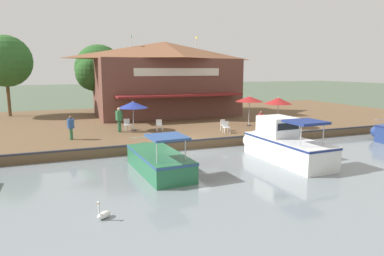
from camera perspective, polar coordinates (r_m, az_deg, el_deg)
ground_plane at (r=21.90m, az=-1.00°, el=-3.89°), size 220.00×220.00×0.00m
quay_deck at (r=32.20m, az=-7.83°, el=0.95°), size 22.00×56.00×0.60m
quay_edge_fender at (r=21.85m, az=-1.10°, el=-2.18°), size 0.20×50.40×0.10m
waterfront_restaurant at (r=35.27m, az=-4.52°, el=8.32°), size 10.16×14.22×7.95m
patio_umbrella_mid_patio_right at (r=27.81m, az=14.18°, el=4.42°), size 2.13×2.13×2.42m
patio_umbrella_mid_patio_left at (r=25.94m, az=-9.82°, el=3.83°), size 2.23×2.23×2.24m
patio_umbrella_by_entrance at (r=28.26m, az=9.55°, el=4.79°), size 2.26×2.26×2.45m
cafe_chair_far_corner_seat at (r=25.81m, az=5.34°, el=0.58°), size 0.56×0.56×0.85m
cafe_chair_beside_entrance at (r=24.94m, az=5.71°, el=0.26°), size 0.48×0.48×0.85m
cafe_chair_under_first_umbrella at (r=26.44m, az=-10.71°, el=0.67°), size 0.50×0.50×0.85m
cafe_chair_back_row_seat at (r=27.39m, az=16.39°, el=0.75°), size 0.49×0.49×0.85m
cafe_chair_facing_river at (r=25.77m, az=-5.48°, el=0.56°), size 0.48×0.48×0.85m
person_near_entrance at (r=25.13m, az=11.44°, el=1.41°), size 0.46×0.46×1.62m
person_mid_patio at (r=23.71m, az=-19.56°, el=0.49°), size 0.45×0.45×1.59m
person_at_quay_edge at (r=25.67m, az=-12.05°, el=1.88°), size 0.51×0.51×1.81m
motorboat_outer_channel at (r=20.25m, az=14.45°, el=-2.57°), size 6.71×2.30×2.48m
motorboat_far_downstream at (r=17.71m, az=-6.08°, el=-5.09°), size 6.05×2.28×2.06m
swan at (r=12.52m, az=-14.50°, el=-13.74°), size 0.56×0.62×0.69m
tree_behind_restaurant at (r=38.01m, az=-28.99°, el=9.55°), size 5.24×4.99×7.87m
tree_downstream_bank at (r=38.03m, az=-15.47°, el=9.33°), size 5.31×5.05×7.20m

